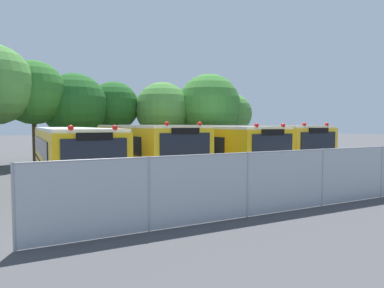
% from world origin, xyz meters
% --- Properties ---
extents(ground_plane, '(160.00, 160.00, 0.00)m').
position_xyz_m(ground_plane, '(0.00, 0.00, 0.00)').
color(ground_plane, '#424244').
extents(school_bus_0, '(2.51, 11.14, 2.60)m').
position_xyz_m(school_bus_0, '(-4.94, 0.10, 1.37)').
color(school_bus_0, yellow).
rests_on(school_bus_0, ground_plane).
extents(school_bus_1, '(2.55, 9.80, 2.73)m').
position_xyz_m(school_bus_1, '(-1.53, 0.16, 1.43)').
color(school_bus_1, yellow).
rests_on(school_bus_1, ground_plane).
extents(school_bus_2, '(2.77, 11.21, 2.67)m').
position_xyz_m(school_bus_2, '(1.62, -0.12, 1.41)').
color(school_bus_2, yellow).
rests_on(school_bus_2, ground_plane).
extents(school_bus_3, '(2.65, 10.23, 2.70)m').
position_xyz_m(school_bus_3, '(4.83, 0.05, 1.42)').
color(school_bus_3, yellow).
rests_on(school_bus_3, ground_plane).
extents(tree_1, '(4.21, 4.21, 6.84)m').
position_xyz_m(tree_1, '(-6.04, 9.06, 4.76)').
color(tree_1, '#4C3823').
rests_on(tree_1, ground_plane).
extents(tree_2, '(4.63, 4.63, 6.29)m').
position_xyz_m(tree_2, '(-3.24, 9.91, 4.05)').
color(tree_2, '#4C3823').
rests_on(tree_2, ground_plane).
extents(tree_3, '(3.77, 3.77, 5.93)m').
position_xyz_m(tree_3, '(-0.41, 10.49, 3.96)').
color(tree_3, '#4C3823').
rests_on(tree_3, ground_plane).
extents(tree_4, '(4.26, 4.26, 5.93)m').
position_xyz_m(tree_4, '(3.24, 9.12, 3.78)').
color(tree_4, '#4C3823').
rests_on(tree_4, ground_plane).
extents(tree_5, '(5.01, 5.01, 6.65)m').
position_xyz_m(tree_5, '(6.70, 8.00, 4.22)').
color(tree_5, '#4C3823').
rests_on(tree_5, ground_plane).
extents(tree_6, '(3.23, 3.23, 5.14)m').
position_xyz_m(tree_6, '(8.85, 8.02, 3.50)').
color(tree_6, '#4C3823').
rests_on(tree_6, ground_plane).
extents(chainlink_fence, '(14.66, 0.07, 1.85)m').
position_xyz_m(chainlink_fence, '(0.17, -8.16, 0.96)').
color(chainlink_fence, '#9EA0A3').
rests_on(chainlink_fence, ground_plane).
extents(traffic_cone, '(0.37, 0.37, 0.49)m').
position_xyz_m(traffic_cone, '(1.69, -7.53, 0.24)').
color(traffic_cone, '#EA5914').
rests_on(traffic_cone, ground_plane).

